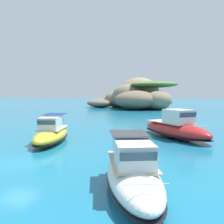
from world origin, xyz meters
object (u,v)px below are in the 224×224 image
at_px(motorboat_white, 133,174).
at_px(motorboat_red, 175,128).
at_px(islet_small, 116,101).
at_px(islet_large, 141,96).
at_px(motorboat_yellow, 51,134).

bearing_deg(motorboat_white, motorboat_red, 82.86).
distance_m(islet_small, motorboat_red, 60.25).
bearing_deg(islet_large, motorboat_white, -82.61).
distance_m(islet_small, motorboat_yellow, 62.97).
relative_size(islet_small, motorboat_red, 1.92).
bearing_deg(motorboat_yellow, islet_small, 97.37).
bearing_deg(motorboat_white, motorboat_yellow, 133.50).
relative_size(islet_large, motorboat_red, 2.61).
bearing_deg(motorboat_red, motorboat_yellow, -154.80).
xyz_separation_m(islet_large, islet_small, (-9.10, 4.02, -1.70)).
bearing_deg(motorboat_yellow, islet_large, 89.00).
height_order(motorboat_yellow, motorboat_red, motorboat_red).
distance_m(islet_large, islet_small, 10.09).
relative_size(islet_large, motorboat_yellow, 3.00).
bearing_deg(islet_small, motorboat_white, -76.11).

